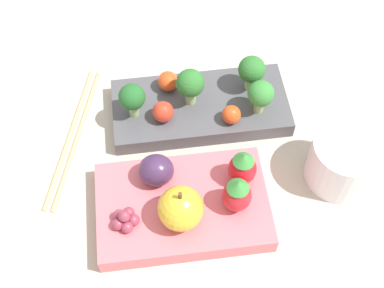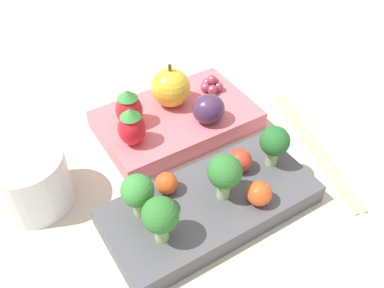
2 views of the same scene
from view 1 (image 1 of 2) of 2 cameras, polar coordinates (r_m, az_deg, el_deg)
ground_plane at (r=0.65m, az=-0.31°, el=-1.28°), size 4.00×4.00×0.00m
bento_box_savoury at (r=0.68m, az=0.89°, el=3.87°), size 0.23×0.13×0.02m
bento_box_fruit at (r=0.60m, az=-1.00°, el=-6.71°), size 0.21×0.15×0.02m
broccoli_floret_0 at (r=0.64m, az=-6.41°, el=4.91°), size 0.03×0.03×0.05m
broccoli_floret_1 at (r=0.66m, az=6.38°, el=7.80°), size 0.03×0.03×0.05m
broccoli_floret_2 at (r=0.64m, az=-0.32°, el=6.41°), size 0.03×0.03×0.05m
broccoli_floret_3 at (r=0.64m, az=7.34°, el=5.25°), size 0.03×0.03×0.05m
cherry_tomato_0 at (r=0.64m, az=-3.11°, el=3.45°), size 0.03×0.03×0.03m
cherry_tomato_1 at (r=0.64m, az=4.23°, el=3.14°), size 0.02×0.02×0.02m
cherry_tomato_2 at (r=0.67m, az=-2.59°, el=6.70°), size 0.03×0.03×0.03m
apple at (r=0.56m, az=-1.22°, el=-6.88°), size 0.05×0.05×0.06m
strawberry_0 at (r=0.59m, az=5.40°, el=-2.54°), size 0.03×0.03×0.05m
strawberry_1 at (r=0.57m, az=4.81°, el=-5.39°), size 0.03×0.03×0.05m
plum at (r=0.59m, az=-3.83°, el=-2.81°), size 0.04×0.04×0.04m
grape_cluster at (r=0.58m, az=-7.14°, el=-7.97°), size 0.03×0.03×0.02m
drinking_cup at (r=0.63m, az=15.85°, el=-1.73°), size 0.08×0.08×0.06m
chopsticks_pair at (r=0.68m, az=-12.56°, el=0.91°), size 0.04×0.21×0.01m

